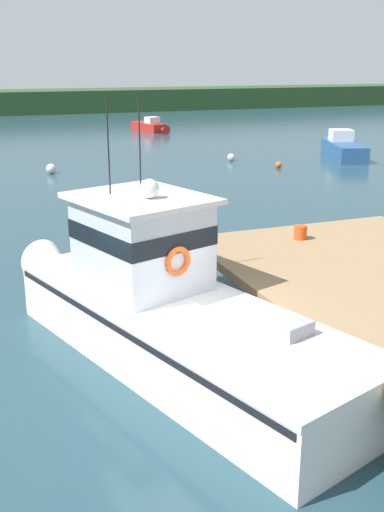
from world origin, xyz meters
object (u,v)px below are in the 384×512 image
(mooring_buoy_spare_mooring, at_px, (231,157))
(moored_boat_far_left, at_px, (150,126))
(main_fishing_boat, at_px, (162,305))
(mooring_buoy_outer, at_px, (279,165))
(mooring_buoy_channel_marker, at_px, (51,169))
(moored_boat_outer_mooring, at_px, (342,148))
(bait_bucket, at_px, (300,232))

(mooring_buoy_spare_mooring, bearing_deg, moored_boat_far_left, 88.82)
(main_fishing_boat, xyz_separation_m, mooring_buoy_outer, (12.60, 18.22, -0.84))
(mooring_buoy_channel_marker, bearing_deg, moored_boat_outer_mooring, -1.87)
(mooring_buoy_channel_marker, bearing_deg, main_fishing_boat, -92.89)
(moored_boat_outer_mooring, xyz_separation_m, moored_boat_far_left, (-6.44, 17.37, -0.13))
(main_fishing_boat, relative_size, moored_boat_outer_mooring, 1.60)
(mooring_buoy_outer, bearing_deg, main_fishing_boat, -124.67)
(mooring_buoy_spare_mooring, bearing_deg, bait_bucket, -109.87)
(bait_bucket, bearing_deg, main_fishing_boat, -151.70)
(mooring_buoy_spare_mooring, distance_m, mooring_buoy_outer, 3.36)
(moored_boat_outer_mooring, bearing_deg, moored_boat_far_left, 110.33)
(main_fishing_boat, height_order, mooring_buoy_outer, main_fishing_boat)
(bait_bucket, bearing_deg, mooring_buoy_channel_marker, 100.23)
(main_fishing_boat, distance_m, mooring_buoy_channel_marker, 20.93)
(main_fishing_boat, height_order, mooring_buoy_channel_marker, main_fishing_boat)
(main_fishing_boat, xyz_separation_m, mooring_buoy_channel_marker, (1.05, 20.89, -0.76))
(main_fishing_boat, relative_size, bait_bucket, 29.08)
(moored_boat_outer_mooring, bearing_deg, mooring_buoy_channel_marker, 178.13)
(mooring_buoy_channel_marker, bearing_deg, bait_bucket, -79.77)
(moored_boat_outer_mooring, relative_size, mooring_buoy_outer, 18.36)
(bait_bucket, xyz_separation_m, mooring_buoy_channel_marker, (-3.34, 18.52, -1.12))
(mooring_buoy_outer, bearing_deg, bait_bucket, -117.37)
(moored_boat_outer_mooring, height_order, moored_boat_far_left, moored_boat_outer_mooring)
(moored_boat_far_left, bearing_deg, mooring_buoy_spare_mooring, -91.18)
(mooring_buoy_spare_mooring, bearing_deg, mooring_buoy_outer, -66.05)
(moored_boat_far_left, xyz_separation_m, mooring_buoy_outer, (1.03, -19.48, -0.24))
(mooring_buoy_channel_marker, bearing_deg, mooring_buoy_outer, -12.98)
(bait_bucket, height_order, mooring_buoy_outer, bait_bucket)
(main_fishing_boat, relative_size, mooring_buoy_spare_mooring, 23.29)
(main_fishing_boat, xyz_separation_m, moored_boat_far_left, (11.57, 37.70, -0.60))
(moored_boat_outer_mooring, bearing_deg, main_fishing_boat, -131.53)
(moored_boat_far_left, xyz_separation_m, mooring_buoy_channel_marker, (-10.52, -16.82, -0.16))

